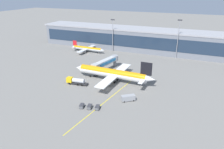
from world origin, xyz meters
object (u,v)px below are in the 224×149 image
(baggage_cart_2, at_px, (97,108))
(baggage_cart_0, at_px, (82,106))
(main_airliner, at_px, (113,73))
(commuter_jet_near, at_px, (87,48))
(fuel_tanker, at_px, (76,81))
(lavatory_truck, at_px, (128,98))
(baggage_cart_1, at_px, (90,107))

(baggage_cart_2, bearing_deg, baggage_cart_0, -167.64)
(baggage_cart_0, height_order, baggage_cart_2, same)
(main_airliner, distance_m, commuter_jet_near, 57.16)
(commuter_jet_near, bearing_deg, main_airliner, -48.09)
(fuel_tanker, relative_size, baggage_cart_2, 3.77)
(fuel_tanker, relative_size, baggage_cart_0, 3.77)
(lavatory_truck, bearing_deg, main_airliner, 130.15)
(fuel_tanker, height_order, baggage_cart_0, fuel_tanker)
(fuel_tanker, xyz_separation_m, baggage_cart_0, (14.15, -18.44, -0.96))
(main_airliner, xyz_separation_m, fuel_tanker, (-15.27, -10.46, -2.58))
(baggage_cart_0, bearing_deg, baggage_cart_2, 12.36)
(lavatory_truck, xyz_separation_m, baggage_cart_1, (-11.82, -11.83, -0.64))
(baggage_cart_0, bearing_deg, lavatory_truck, 39.95)
(commuter_jet_near, bearing_deg, fuel_tanker, -66.63)
(baggage_cart_2, distance_m, commuter_jet_near, 82.37)
(baggage_cart_0, height_order, commuter_jet_near, commuter_jet_near)
(baggage_cart_2, bearing_deg, main_airliner, 100.56)
(lavatory_truck, relative_size, baggage_cart_0, 2.06)
(fuel_tanker, distance_m, commuter_jet_near, 57.73)
(fuel_tanker, xyz_separation_m, baggage_cart_1, (17.27, -17.75, -0.96))
(baggage_cart_1, xyz_separation_m, baggage_cart_2, (3.13, 0.68, 0.00))
(baggage_cart_0, relative_size, baggage_cart_1, 1.00)
(baggage_cart_1, bearing_deg, main_airliner, 94.07)
(baggage_cart_1, bearing_deg, commuter_jet_near, 119.59)
(lavatory_truck, height_order, baggage_cart_0, lavatory_truck)
(main_airliner, distance_m, baggage_cart_2, 28.23)
(baggage_cart_1, height_order, baggage_cart_2, same)
(baggage_cart_0, distance_m, baggage_cart_2, 6.40)
(baggage_cart_0, bearing_deg, main_airliner, 87.78)
(fuel_tanker, bearing_deg, baggage_cart_2, -39.91)
(lavatory_truck, distance_m, baggage_cart_0, 19.50)
(lavatory_truck, height_order, commuter_jet_near, commuter_jet_near)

